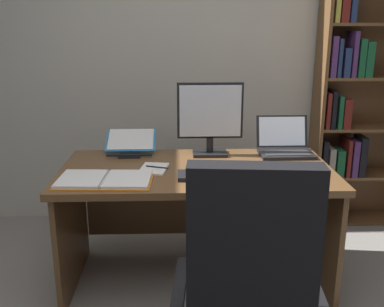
% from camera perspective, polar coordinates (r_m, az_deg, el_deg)
% --- Properties ---
extents(wall_back, '(5.36, 0.12, 2.79)m').
position_cam_1_polar(wall_back, '(3.56, -0.18, 13.58)').
color(wall_back, beige).
rests_on(wall_back, ground).
extents(desk, '(1.60, 0.81, 0.75)m').
position_cam_1_polar(desk, '(2.76, 0.58, -5.36)').
color(desk, brown).
rests_on(desk, ground).
extents(bookshelf, '(0.80, 0.27, 1.96)m').
position_cam_1_polar(bookshelf, '(3.67, 20.39, 5.55)').
color(bookshelf, brown).
rests_on(bookshelf, ground).
extents(monitor, '(0.42, 0.16, 0.47)m').
position_cam_1_polar(monitor, '(2.83, 2.34, 4.38)').
color(monitor, black).
rests_on(monitor, desk).
extents(laptop, '(0.34, 0.30, 0.23)m').
position_cam_1_polar(laptop, '(2.96, 11.86, 0.94)').
color(laptop, black).
rests_on(laptop, desk).
extents(keyboard, '(0.42, 0.15, 0.02)m').
position_cam_1_polar(keyboard, '(2.45, 3.06, -2.83)').
color(keyboard, black).
rests_on(keyboard, desk).
extents(computer_mouse, '(0.06, 0.10, 0.04)m').
position_cam_1_polar(computer_mouse, '(2.50, 9.95, -2.54)').
color(computer_mouse, black).
rests_on(computer_mouse, desk).
extents(reading_stand_with_book, '(0.32, 0.27, 0.13)m').
position_cam_1_polar(reading_stand_with_book, '(2.94, -7.89, 1.42)').
color(reading_stand_with_book, black).
rests_on(reading_stand_with_book, desk).
extents(open_binder, '(0.52, 0.31, 0.02)m').
position_cam_1_polar(open_binder, '(2.43, -11.19, -3.34)').
color(open_binder, orange).
rests_on(open_binder, desk).
extents(notepad, '(0.18, 0.23, 0.01)m').
position_cam_1_polar(notepad, '(2.60, -4.94, -1.95)').
color(notepad, white).
rests_on(notepad, desk).
extents(pen, '(0.13, 0.06, 0.01)m').
position_cam_1_polar(pen, '(2.59, -4.51, -1.76)').
color(pen, black).
rests_on(pen, notepad).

